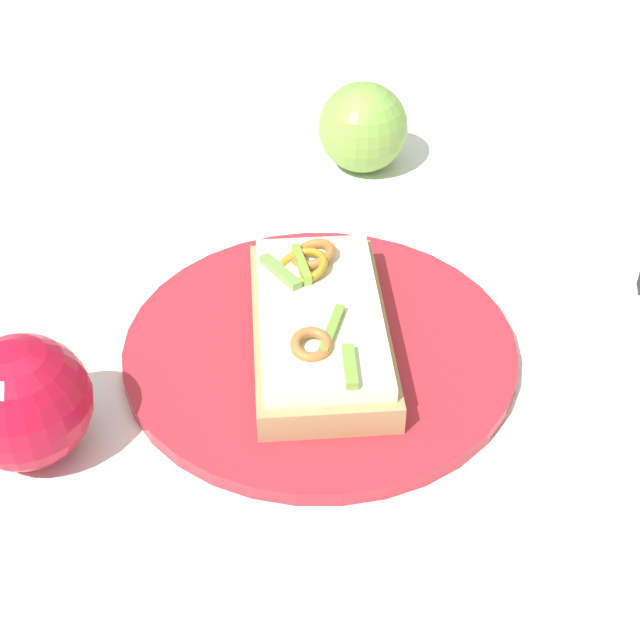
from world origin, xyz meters
name	(u,v)px	position (x,y,z in m)	size (l,w,h in m)	color
ground_plane	(320,354)	(0.00, 0.00, 0.00)	(2.00, 2.00, 0.00)	white
plate	(320,348)	(0.00, 0.00, 0.01)	(0.27, 0.27, 0.01)	#BC2834
sandwich	(319,324)	(0.00, 0.00, 0.03)	(0.20, 0.13, 0.04)	tan
apple_0	(23,402)	(0.04, -0.19, 0.04)	(0.08, 0.08, 0.08)	#B70F29
apple_1	(363,127)	(-0.24, 0.11, 0.04)	(0.08, 0.08, 0.08)	#7DAD45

